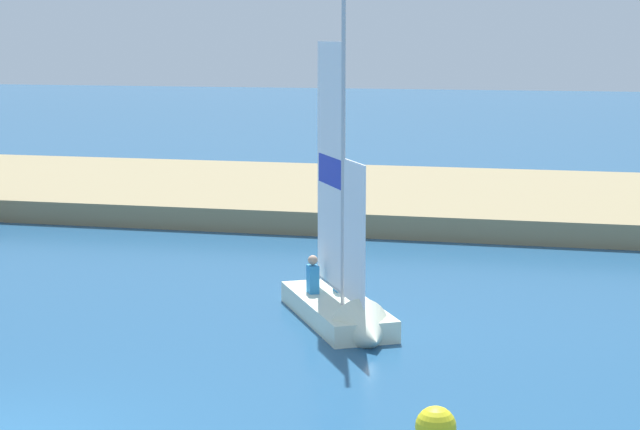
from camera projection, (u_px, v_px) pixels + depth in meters
name	position (u px, v px, depth m)	size (l,w,h in m)	color
shore_bank	(337.00, 195.00, 36.19)	(80.00, 11.46, 0.68)	#897A56
sailboat	(346.00, 303.00, 20.92)	(3.21, 4.31, 6.71)	silver
channel_buoy	(436.00, 427.00, 14.94)	(0.57, 0.57, 0.57)	yellow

